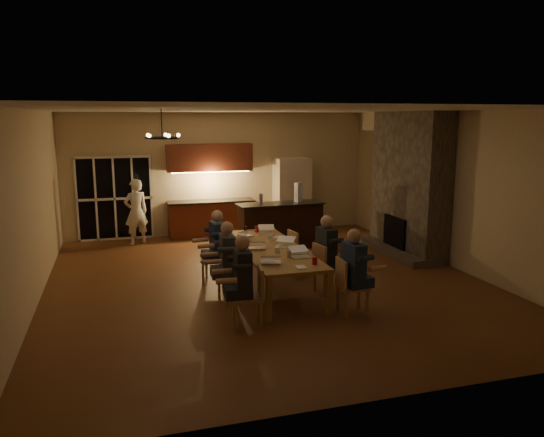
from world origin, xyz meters
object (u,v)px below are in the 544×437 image
at_px(chair_left_mid, 232,275).
at_px(redcup_near, 315,261).
at_px(plate_left, 267,261).
at_px(bar_bottle, 261,199).
at_px(standing_person, 136,212).
at_px(laptop_e, 245,231).
at_px(mug_front, 277,250).
at_px(plate_near, 299,252).
at_px(person_left_mid, 228,262).
at_px(bar_island, 280,225).
at_px(chair_right_near, 353,286).
at_px(person_left_near, 243,281).
at_px(laptop_b, 301,251).
at_px(mug_back, 239,236).
at_px(refrigerator, 292,195).
at_px(chair_left_far, 214,259).
at_px(laptop_d, 285,241).
at_px(mug_mid, 270,238).
at_px(laptop_a, 271,256).
at_px(chair_right_mid, 329,268).
at_px(can_cola, 245,229).
at_px(chair_left_near, 247,296).
at_px(can_silver, 289,254).
at_px(plate_far, 281,237).
at_px(redcup_far, 257,229).
at_px(chair_right_far, 302,252).
at_px(laptop_f, 267,229).
at_px(laptop_c, 257,242).
at_px(person_left_far, 218,246).
at_px(redcup_mid, 243,240).
at_px(bar_blender, 298,192).
at_px(person_right_mid, 326,254).
at_px(dining_table, 271,268).
at_px(person_right_near, 353,272).

distance_m(chair_left_mid, redcup_near, 1.46).
xyz_separation_m(plate_left, bar_bottle, (0.92, 3.74, 0.44)).
height_order(standing_person, laptop_e, standing_person).
distance_m(mug_front, plate_near, 0.39).
bearing_deg(person_left_mid, bar_island, 152.82).
bearing_deg(chair_right_near, person_left_near, 93.72).
height_order(laptop_b, mug_back, laptop_b).
bearing_deg(redcup_near, plate_left, 151.76).
distance_m(refrigerator, chair_left_far, 4.83).
bearing_deg(redcup_near, laptop_b, 98.73).
bearing_deg(laptop_d, mug_mid, 132.58).
relative_size(laptop_a, plate_left, 1.34).
relative_size(chair_right_mid, can_cola, 7.42).
distance_m(chair_left_near, plate_near, 1.66).
bearing_deg(can_silver, plate_near, 43.98).
bearing_deg(chair_left_mid, plate_left, 41.26).
bearing_deg(mug_back, plate_far, -10.18).
relative_size(person_left_near, mug_front, 13.80).
distance_m(mug_back, bar_bottle, 2.25).
bearing_deg(mug_front, redcup_far, 86.91).
bearing_deg(plate_left, chair_right_far, 52.87).
height_order(laptop_f, mug_back, laptop_f).
bearing_deg(laptop_c, chair_right_mid, 170.27).
relative_size(person_left_far, laptop_c, 4.31).
height_order(refrigerator, laptop_d, refrigerator).
relative_size(can_silver, bar_bottle, 0.50).
bearing_deg(plate_near, person_left_near, -139.17).
height_order(laptop_f, redcup_mid, laptop_f).
xyz_separation_m(laptop_a, mug_mid, (0.44, 1.54, -0.06)).
xyz_separation_m(person_left_near, can_cola, (0.77, 3.01, 0.12)).
bearing_deg(can_cola, bar_bottle, 63.16).
distance_m(chair_right_mid, laptop_e, 2.01).
xyz_separation_m(can_silver, bar_blender, (1.45, 3.70, 0.50)).
xyz_separation_m(laptop_f, redcup_far, (-0.14, 0.26, -0.05)).
relative_size(person_left_far, plate_near, 5.01).
distance_m(refrigerator, plate_far, 4.11).
xyz_separation_m(mug_mid, plate_far, (0.25, 0.14, -0.04)).
bearing_deg(chair_left_near, refrigerator, 163.27).
distance_m(chair_left_near, laptop_f, 2.92).
distance_m(laptop_a, can_silver, 0.43).
distance_m(person_right_mid, laptop_d, 0.79).
bearing_deg(person_left_mid, chair_right_near, 62.69).
height_order(person_left_mid, laptop_c, person_left_mid).
bearing_deg(plate_far, laptop_f, 114.10).
distance_m(refrigerator, bar_blender, 1.67).
xyz_separation_m(chair_right_mid, redcup_near, (-0.55, -0.73, 0.37)).
bearing_deg(standing_person, dining_table, 98.88).
relative_size(person_left_mid, redcup_far, 11.50).
height_order(laptop_d, laptop_f, same).
bearing_deg(chair_right_near, person_right_near, 161.37).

